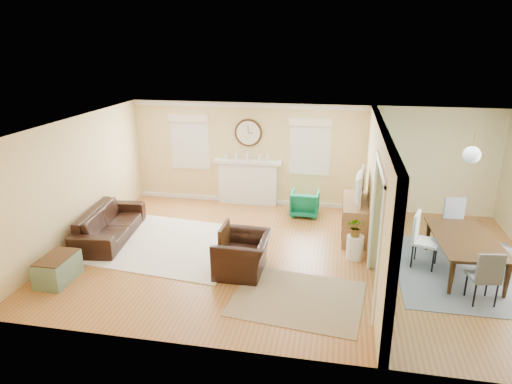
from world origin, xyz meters
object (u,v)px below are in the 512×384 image
(eames_chair, at_px, (243,254))
(credenza, at_px, (354,218))
(green_chair, at_px, (305,203))
(dining_table, at_px, (466,255))
(sofa, at_px, (110,224))

(eames_chair, relative_size, credenza, 0.72)
(green_chair, xyz_separation_m, dining_table, (3.13, -2.32, 0.03))
(sofa, height_order, dining_table, dining_table)
(sofa, distance_m, credenza, 5.26)
(sofa, distance_m, eames_chair, 3.26)
(sofa, height_order, credenza, credenza)
(eames_chair, relative_size, green_chair, 1.60)
(credenza, bearing_deg, green_chair, 138.54)
(sofa, bearing_deg, dining_table, -98.71)
(green_chair, distance_m, dining_table, 3.90)
(eames_chair, height_order, green_chair, eames_chair)
(eames_chair, distance_m, green_chair, 3.19)
(sofa, relative_size, credenza, 1.49)
(eames_chair, distance_m, dining_table, 4.06)
(eames_chair, height_order, dining_table, eames_chair)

